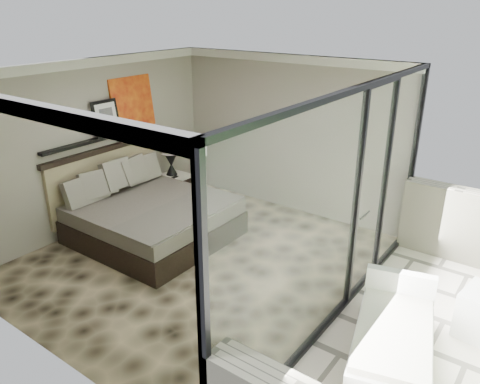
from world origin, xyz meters
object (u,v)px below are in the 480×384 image
Objects in this scene: nightstand at (174,187)px; table_lamp at (171,152)px; bed at (149,215)px; lounger at (393,338)px.

nightstand is 0.75× the size of table_lamp.
lounger is at bearing -5.36° from bed.
bed is 1.55m from nightstand.
nightstand is 0.30× the size of lounger.
table_lamp is at bearing 145.61° from lounger.
table_lamp is 5.35m from lounger.
lounger is (4.94, -1.76, -0.07)m from nightstand.
table_lamp is at bearing 119.83° from bed.
table_lamp is at bearing -177.21° from nightstand.
table_lamp is (-0.05, -0.00, 0.70)m from nightstand.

